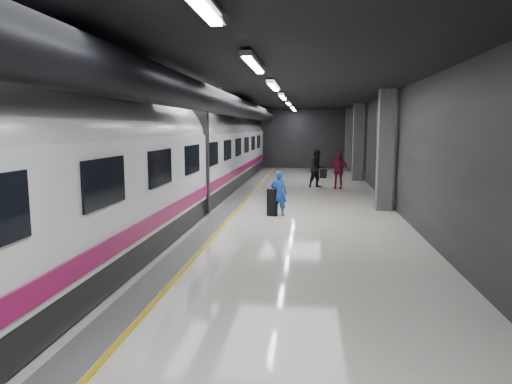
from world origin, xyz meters
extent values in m
plane|color=silver|center=(0.00, 0.00, 0.00)|extent=(40.00, 40.00, 0.00)
cube|color=black|center=(0.00, 0.00, 4.50)|extent=(10.00, 40.00, 0.02)
cube|color=#28282B|center=(0.00, 20.00, 2.25)|extent=(10.00, 0.02, 4.50)
cube|color=#28282B|center=(-5.00, 0.00, 2.25)|extent=(0.02, 40.00, 4.50)
cube|color=#28282B|center=(5.00, 0.00, 2.25)|extent=(0.02, 40.00, 4.50)
cube|color=slate|center=(-1.35, 0.00, 0.01)|extent=(0.65, 39.80, 0.01)
cube|color=gold|center=(-0.95, 0.00, 0.01)|extent=(0.10, 39.80, 0.01)
cylinder|color=black|center=(-1.30, 0.00, 3.95)|extent=(0.80, 38.00, 0.80)
cube|color=silver|center=(0.60, -6.00, 4.40)|extent=(0.22, 2.60, 0.10)
cube|color=silver|center=(0.60, -1.00, 4.40)|extent=(0.22, 2.60, 0.10)
cube|color=silver|center=(0.60, 4.00, 4.40)|extent=(0.22, 2.60, 0.10)
cube|color=silver|center=(0.60, 9.00, 4.40)|extent=(0.22, 2.60, 0.10)
cube|color=silver|center=(0.60, 14.00, 4.40)|extent=(0.22, 2.60, 0.10)
cube|color=silver|center=(0.60, 18.00, 4.40)|extent=(0.22, 2.60, 0.10)
cube|color=#515154|center=(4.55, 2.00, 2.25)|extent=(0.55, 0.55, 4.50)
cube|color=#515154|center=(4.55, 12.00, 2.25)|extent=(0.55, 0.55, 4.50)
cube|color=#515154|center=(4.55, 18.00, 2.25)|extent=(0.55, 0.55, 4.50)
cube|color=black|center=(-3.25, 0.00, 0.35)|extent=(2.80, 38.00, 0.60)
cube|color=white|center=(-3.25, 0.00, 1.75)|extent=(2.90, 38.00, 2.20)
cylinder|color=white|center=(-3.25, 0.00, 2.70)|extent=(2.80, 38.00, 2.80)
cube|color=#930D4B|center=(-1.78, 0.00, 0.95)|extent=(0.04, 38.00, 0.35)
cube|color=black|center=(-3.25, 0.00, 2.00)|extent=(3.05, 0.25, 3.80)
cube|color=black|center=(-1.78, -8.00, 2.15)|extent=(0.05, 1.60, 0.85)
cube|color=black|center=(-1.78, -5.00, 2.15)|extent=(0.05, 1.60, 0.85)
cube|color=black|center=(-1.78, -2.00, 2.15)|extent=(0.05, 1.60, 0.85)
cube|color=black|center=(-1.78, 1.00, 2.15)|extent=(0.05, 1.60, 0.85)
cube|color=black|center=(-1.78, 4.00, 2.15)|extent=(0.05, 1.60, 0.85)
cube|color=black|center=(-1.78, 7.00, 2.15)|extent=(0.05, 1.60, 0.85)
cube|color=black|center=(-1.78, 10.00, 2.15)|extent=(0.05, 1.60, 0.85)
cube|color=black|center=(-1.78, 13.00, 2.15)|extent=(0.05, 1.60, 0.85)
cube|color=black|center=(-1.78, 16.00, 2.15)|extent=(0.05, 1.60, 0.85)
imported|color=blue|center=(0.69, 0.39, 0.81)|extent=(0.65, 0.48, 1.61)
cube|color=black|center=(0.47, 0.32, 0.27)|extent=(0.39, 0.33, 0.54)
cube|color=black|center=(0.45, 0.30, 0.75)|extent=(0.35, 0.27, 0.41)
imported|color=black|center=(2.17, 8.34, 0.98)|extent=(1.19, 1.10, 1.96)
imported|color=maroon|center=(3.21, 8.03, 0.94)|extent=(1.16, 0.63, 1.88)
cube|color=black|center=(2.61, 12.94, 0.28)|extent=(0.44, 0.35, 0.56)
camera|label=1|loc=(1.76, -15.51, 3.09)|focal=32.00mm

